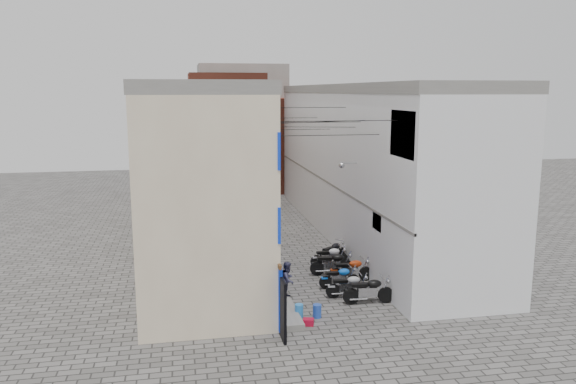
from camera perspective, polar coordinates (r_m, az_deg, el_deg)
ground at (r=21.45m, az=6.04°, el=-13.54°), size 90.00×90.00×0.00m
plinth at (r=33.08m, az=-3.98°, el=-4.68°), size 0.90×26.00×0.25m
building_left at (r=31.97m, az=-9.29°, el=2.69°), size 5.10×27.00×9.00m
building_right at (r=33.79m, az=7.89°, el=3.14°), size 5.94×26.00×9.00m
building_far_brick_left at (r=47.04m, az=-6.25°, el=5.77°), size 6.00×6.00×10.00m
building_far_brick_right at (r=49.75m, az=-0.65°, el=4.91°), size 5.00×6.00×8.00m
building_far_concrete at (r=53.15m, az=-4.64°, el=6.84°), size 8.00×5.00×11.00m
far_shopfront at (r=44.95m, az=-3.31°, el=0.72°), size 2.00×0.30×2.40m
overhead_wires at (r=27.07m, az=1.58°, el=7.05°), size 5.80×13.02×1.32m
motorcycle_a at (r=23.57m, az=8.20°, el=-9.74°), size 2.19×0.86×1.24m
motorcycle_b at (r=24.12m, az=6.18°, el=-9.35°), size 2.00×0.79×1.13m
motorcycle_c at (r=25.22m, az=5.27°, el=-8.52°), size 1.85×0.58×1.07m
motorcycle_d at (r=26.08m, az=6.39°, el=-7.75°), size 2.12×0.77×1.21m
motorcycle_e at (r=26.83m, az=4.58°, el=-7.13°), size 2.25×0.94×1.26m
motorcycle_f at (r=28.07m, az=4.29°, el=-6.47°), size 1.98×0.66×1.14m
motorcycle_g at (r=28.81m, az=4.60°, el=-6.00°), size 2.03×1.68×1.17m
person_a at (r=22.20m, az=-1.13°, el=-9.77°), size 0.51×0.65×1.57m
person_b at (r=23.23m, az=-0.02°, el=-8.90°), size 0.89×0.94×1.52m
water_jug_near at (r=22.14m, az=2.98°, el=-11.98°), size 0.42×0.42×0.52m
water_jug_far at (r=22.15m, az=1.12°, el=-11.97°), size 0.42×0.42×0.51m
red_crate at (r=21.51m, az=2.09°, el=-13.06°), size 0.46×0.40×0.25m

